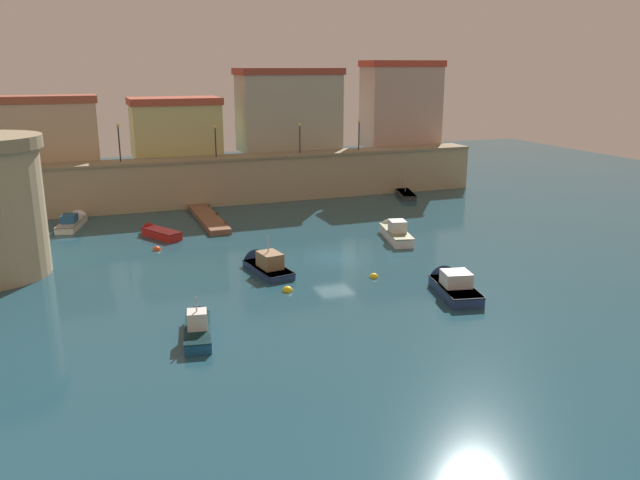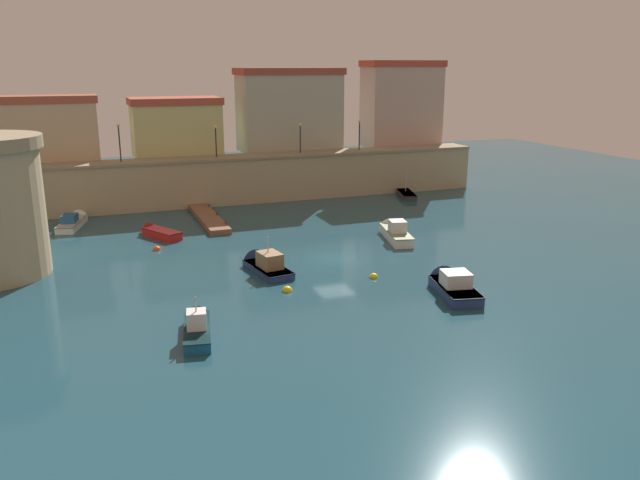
{
  "view_description": "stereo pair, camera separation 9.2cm",
  "coord_description": "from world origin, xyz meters",
  "px_view_note": "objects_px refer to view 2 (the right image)",
  "views": [
    {
      "loc": [
        -16.5,
        -40.51,
        13.32
      ],
      "look_at": [
        0.0,
        2.94,
        0.58
      ],
      "focal_mm": 35.93,
      "sensor_mm": 36.0,
      "label": 1
    },
    {
      "loc": [
        -16.41,
        -40.54,
        13.32
      ],
      "look_at": [
        0.0,
        2.94,
        0.58
      ],
      "focal_mm": 35.93,
      "sensor_mm": 36.0,
      "label": 2
    }
  ],
  "objects_px": {
    "quay_lamp_0": "(119,136)",
    "moored_boat_5": "(197,324)",
    "moored_boat_0": "(394,231)",
    "moored_boat_4": "(450,283)",
    "mooring_buoy_2": "(374,277)",
    "moored_boat_6": "(403,191)",
    "quay_lamp_3": "(359,130)",
    "mooring_buoy_0": "(157,250)",
    "mooring_buoy_1": "(287,291)",
    "moored_boat_1": "(262,263)",
    "moored_boat_3": "(157,232)",
    "quay_lamp_1": "(216,135)",
    "moored_boat_2": "(75,220)",
    "quay_lamp_2": "(300,133)"
  },
  "relations": [
    {
      "from": "quay_lamp_2",
      "to": "mooring_buoy_2",
      "type": "xyz_separation_m",
      "value": [
        -4.09,
        -26.42,
        -6.67
      ]
    },
    {
      "from": "moored_boat_0",
      "to": "mooring_buoy_1",
      "type": "relative_size",
      "value": 10.84
    },
    {
      "from": "quay_lamp_0",
      "to": "moored_boat_0",
      "type": "relative_size",
      "value": 0.51
    },
    {
      "from": "quay_lamp_1",
      "to": "moored_boat_2",
      "type": "distance_m",
      "value": 15.51
    },
    {
      "from": "moored_boat_4",
      "to": "quay_lamp_3",
      "type": "bearing_deg",
      "value": -1.65
    },
    {
      "from": "quay_lamp_3",
      "to": "moored_boat_5",
      "type": "relative_size",
      "value": 0.56
    },
    {
      "from": "quay_lamp_0",
      "to": "quay_lamp_1",
      "type": "bearing_deg",
      "value": -0.0
    },
    {
      "from": "mooring_buoy_1",
      "to": "moored_boat_5",
      "type": "bearing_deg",
      "value": -145.78
    },
    {
      "from": "quay_lamp_0",
      "to": "moored_boat_5",
      "type": "bearing_deg",
      "value": -87.65
    },
    {
      "from": "moored_boat_0",
      "to": "mooring_buoy_0",
      "type": "xyz_separation_m",
      "value": [
        -18.21,
        2.93,
        -0.51
      ]
    },
    {
      "from": "moored_boat_5",
      "to": "mooring_buoy_0",
      "type": "relative_size",
      "value": 9.31
    },
    {
      "from": "moored_boat_3",
      "to": "moored_boat_4",
      "type": "height_order",
      "value": "moored_boat_4"
    },
    {
      "from": "moored_boat_5",
      "to": "quay_lamp_1",
      "type": "bearing_deg",
      "value": -3.63
    },
    {
      "from": "moored_boat_6",
      "to": "mooring_buoy_1",
      "type": "distance_m",
      "value": 32.49
    },
    {
      "from": "quay_lamp_1",
      "to": "moored_boat_6",
      "type": "distance_m",
      "value": 20.7
    },
    {
      "from": "quay_lamp_3",
      "to": "moored_boat_0",
      "type": "xyz_separation_m",
      "value": [
        -4.85,
        -17.82,
        -6.24
      ]
    },
    {
      "from": "quay_lamp_3",
      "to": "quay_lamp_0",
      "type": "bearing_deg",
      "value": 180.0
    },
    {
      "from": "moored_boat_4",
      "to": "mooring_buoy_2",
      "type": "distance_m",
      "value": 5.14
    },
    {
      "from": "mooring_buoy_1",
      "to": "moored_boat_2",
      "type": "bearing_deg",
      "value": 118.04
    },
    {
      "from": "moored_boat_1",
      "to": "quay_lamp_2",
      "type": "bearing_deg",
      "value": -34.14
    },
    {
      "from": "moored_boat_0",
      "to": "moored_boat_4",
      "type": "height_order",
      "value": "moored_boat_0"
    },
    {
      "from": "mooring_buoy_1",
      "to": "mooring_buoy_2",
      "type": "bearing_deg",
      "value": 4.46
    },
    {
      "from": "moored_boat_2",
      "to": "quay_lamp_0",
      "type": "bearing_deg",
      "value": -31.81
    },
    {
      "from": "quay_lamp_0",
      "to": "mooring_buoy_0",
      "type": "height_order",
      "value": "quay_lamp_0"
    },
    {
      "from": "mooring_buoy_0",
      "to": "mooring_buoy_1",
      "type": "height_order",
      "value": "mooring_buoy_1"
    },
    {
      "from": "moored_boat_2",
      "to": "quay_lamp_2",
      "type": "bearing_deg",
      "value": -64.67
    },
    {
      "from": "moored_boat_5",
      "to": "moored_boat_6",
      "type": "relative_size",
      "value": 0.8
    },
    {
      "from": "quay_lamp_2",
      "to": "moored_boat_4",
      "type": "distance_m",
      "value": 31.01
    },
    {
      "from": "quay_lamp_0",
      "to": "moored_boat_0",
      "type": "distance_m",
      "value": 27.11
    },
    {
      "from": "quay_lamp_0",
      "to": "quay_lamp_3",
      "type": "height_order",
      "value": "quay_lamp_0"
    },
    {
      "from": "quay_lamp_0",
      "to": "quay_lamp_2",
      "type": "xyz_separation_m",
      "value": [
        17.65,
        -0.0,
        -0.29
      ]
    },
    {
      "from": "moored_boat_3",
      "to": "mooring_buoy_2",
      "type": "distance_m",
      "value": 19.62
    },
    {
      "from": "quay_lamp_3",
      "to": "moored_boat_2",
      "type": "bearing_deg",
      "value": -171.42
    },
    {
      "from": "moored_boat_4",
      "to": "moored_boat_6",
      "type": "bearing_deg",
      "value": -10.46
    },
    {
      "from": "quay_lamp_1",
      "to": "quay_lamp_3",
      "type": "distance_m",
      "value": 15.25
    },
    {
      "from": "quay_lamp_2",
      "to": "moored_boat_6",
      "type": "relative_size",
      "value": 0.43
    },
    {
      "from": "moored_boat_0",
      "to": "mooring_buoy_0",
      "type": "distance_m",
      "value": 18.45
    },
    {
      "from": "moored_boat_5",
      "to": "moored_boat_3",
      "type": "bearing_deg",
      "value": 9.2
    },
    {
      "from": "quay_lamp_0",
      "to": "moored_boat_6",
      "type": "relative_size",
      "value": 0.5
    },
    {
      "from": "quay_lamp_1",
      "to": "moored_boat_3",
      "type": "bearing_deg",
      "value": -124.08
    },
    {
      "from": "quay_lamp_2",
      "to": "mooring_buoy_1",
      "type": "height_order",
      "value": "quay_lamp_2"
    },
    {
      "from": "moored_boat_3",
      "to": "mooring_buoy_0",
      "type": "xyz_separation_m",
      "value": [
        -0.48,
        -4.06,
        -0.35
      ]
    },
    {
      "from": "moored_boat_5",
      "to": "moored_boat_6",
      "type": "height_order",
      "value": "moored_boat_6"
    },
    {
      "from": "moored_boat_6",
      "to": "mooring_buoy_2",
      "type": "relative_size",
      "value": 12.04
    },
    {
      "from": "moored_boat_1",
      "to": "mooring_buoy_1",
      "type": "height_order",
      "value": "moored_boat_1"
    },
    {
      "from": "moored_boat_0",
      "to": "mooring_buoy_2",
      "type": "height_order",
      "value": "moored_boat_0"
    },
    {
      "from": "moored_boat_2",
      "to": "moored_boat_5",
      "type": "xyz_separation_m",
      "value": [
        5.78,
        -26.8,
        0.04
      ]
    },
    {
      "from": "moored_boat_3",
      "to": "quay_lamp_3",
      "type": "bearing_deg",
      "value": -92.78
    },
    {
      "from": "quay_lamp_0",
      "to": "mooring_buoy_1",
      "type": "bearing_deg",
      "value": -74.38
    },
    {
      "from": "moored_boat_1",
      "to": "quay_lamp_1",
      "type": "bearing_deg",
      "value": -13.45
    }
  ]
}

